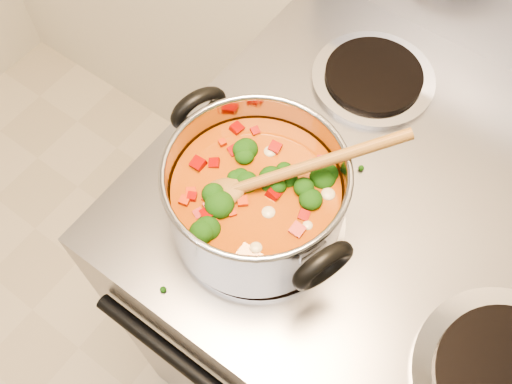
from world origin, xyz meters
TOP-DOWN VIEW (x-y plane):
  - electric_range at (0.06, 1.16)m, footprint 0.77×0.70m
  - stockpot at (-0.12, 1.00)m, footprint 0.29×0.23m
  - wooden_spoon at (-0.12, 1.01)m, footprint 0.20×0.21m
  - cooktop_crumbs at (-0.02, 0.94)m, footprint 0.21×0.10m

SIDE VIEW (x-z plane):
  - electric_range at x=0.06m, z-range -0.07..1.01m
  - cooktop_crumbs at x=-0.02m, z-range 0.92..0.93m
  - stockpot at x=-0.12m, z-range 0.93..1.07m
  - wooden_spoon at x=-0.12m, z-range 0.99..1.08m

